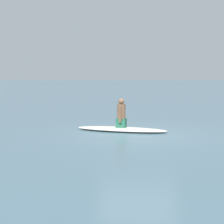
{
  "coord_description": "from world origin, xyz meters",
  "views": [
    {
      "loc": [
        -10.28,
        -0.05,
        1.8
      ],
      "look_at": [
        0.66,
        0.87,
        0.63
      ],
      "focal_mm": 52.78,
      "sensor_mm": 36.0,
      "label": 1
    }
  ],
  "objects": [
    {
      "name": "surfboard",
      "position": [
        0.55,
        0.55,
        0.06
      ],
      "size": [
        1.37,
        3.16,
        0.13
      ],
      "primitive_type": "ellipsoid",
      "rotation": [
        0.0,
        0.0,
        -1.77
      ],
      "color": "silver",
      "rests_on": "ground"
    },
    {
      "name": "ground_plane",
      "position": [
        0.0,
        0.0,
        0.0
      ],
      "size": [
        400.0,
        400.0,
        0.0
      ],
      "primitive_type": "plane",
      "color": "slate"
    },
    {
      "name": "person_paddler",
      "position": [
        0.55,
        0.55,
        0.57
      ],
      "size": [
        0.43,
        0.36,
        0.97
      ],
      "rotation": [
        0.0,
        0.0,
        -1.77
      ],
      "color": "#26664C",
      "rests_on": "surfboard"
    }
  ]
}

